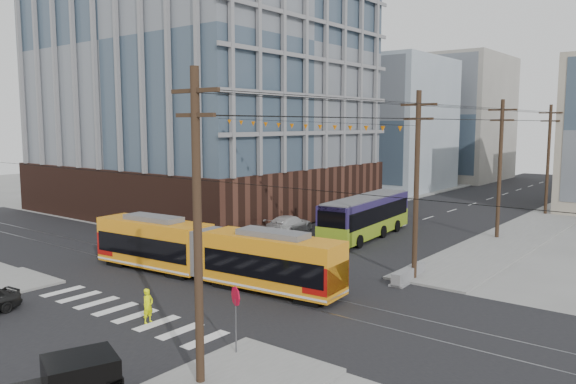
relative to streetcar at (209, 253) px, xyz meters
name	(u,v)px	position (x,y,z in m)	size (l,w,h in m)	color
ground	(173,298)	(0.94, -3.56, -1.64)	(160.00, 160.00, 0.00)	slate
office_building	(201,74)	(-21.06, 19.44, 12.66)	(30.00, 25.00, 28.60)	#381E16
bg_bldg_nw_near	(377,125)	(-16.06, 48.44, 7.36)	(18.00, 16.00, 18.00)	#8C99A5
bg_bldg_nw_far	(452,118)	(-13.06, 68.44, 8.36)	(16.00, 18.00, 20.00)	gray
utility_pole_near	(198,231)	(9.44, -9.56, 3.86)	(0.30, 0.30, 11.00)	black
streetcar	(209,253)	(0.00, 0.00, 0.00)	(17.04, 2.40, 3.28)	orange
city_bus	(366,216)	(0.86, 16.59, 0.06)	(2.61, 12.02, 3.41)	#251B49
parked_car_silver	(262,234)	(-4.16, 9.57, -0.94)	(1.49, 4.28, 1.41)	#B4B4B4
parked_car_white	(289,224)	(-5.09, 14.16, -0.89)	(2.10, 5.16, 1.50)	silver
parked_car_grey	(343,216)	(-4.40, 21.36, -1.03)	(2.02, 4.37, 1.21)	slate
pedestrian	(148,306)	(2.98, -6.75, -0.83)	(0.59, 0.39, 1.61)	#EFFF06
stop_sign	(236,324)	(8.71, -6.97, -0.32)	(0.80, 0.80, 2.64)	#BB0121
jersey_barrier	(408,274)	(9.24, 7.11, -1.27)	(0.84, 3.71, 0.74)	slate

